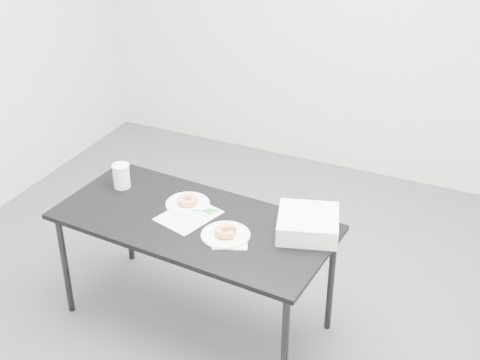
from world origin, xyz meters
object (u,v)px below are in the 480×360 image
at_px(scorecard, 189,216).
at_px(plate_near, 226,235).
at_px(coffee_cup, 121,176).
at_px(bakery_box, 308,224).
at_px(donut_near, 226,231).
at_px(table, 194,228).
at_px(plate_far, 188,204).
at_px(donut_far, 188,200).
at_px(pen, 206,211).

distance_m(scorecard, plate_near, 0.28).
height_order(coffee_cup, bakery_box, coffee_cup).
xyz_separation_m(donut_near, bakery_box, (0.38, 0.21, 0.02)).
height_order(table, plate_near, plate_near).
distance_m(donut_near, plate_far, 0.39).
bearing_deg(donut_far, plate_near, -30.49).
bearing_deg(coffee_cup, scorecard, -12.80).
bearing_deg(pen, plate_near, -66.52).
relative_size(table, coffee_cup, 10.78).
bearing_deg(table, bakery_box, 17.80).
bearing_deg(donut_far, coffee_cup, 178.69).
bearing_deg(plate_far, scorecard, -58.62).
height_order(pen, coffee_cup, coffee_cup).
bearing_deg(table, pen, 81.84).
bearing_deg(scorecard, coffee_cup, -177.03).
xyz_separation_m(table, scorecard, (-0.04, 0.03, 0.05)).
xyz_separation_m(plate_far, donut_far, (0.00, 0.00, 0.02)).
bearing_deg(plate_near, donut_far, 149.51).
height_order(table, donut_near, donut_near).
bearing_deg(table, plate_near, -12.24).
height_order(donut_near, plate_far, donut_near).
relative_size(scorecard, donut_far, 2.70).
xyz_separation_m(table, coffee_cup, (-0.55, 0.14, 0.13)).
xyz_separation_m(scorecard, bakery_box, (0.64, 0.12, 0.05)).
distance_m(plate_far, bakery_box, 0.71).
bearing_deg(coffee_cup, table, -14.39).
distance_m(donut_near, bakery_box, 0.43).
height_order(plate_near, donut_near, donut_near).
relative_size(scorecard, coffee_cup, 2.17).
xyz_separation_m(table, plate_far, (-0.11, 0.13, 0.06)).
relative_size(table, scorecard, 4.97).
height_order(pen, plate_near, pen).
relative_size(plate_near, donut_far, 2.21).
distance_m(pen, plate_far, 0.13).
xyz_separation_m(pen, donut_far, (-0.13, 0.03, 0.02)).
distance_m(scorecard, donut_far, 0.13).
height_order(scorecard, donut_far, donut_far).
distance_m(plate_near, coffee_cup, 0.81).
xyz_separation_m(coffee_cup, bakery_box, (1.15, 0.01, -0.02)).
relative_size(donut_near, bakery_box, 0.39).
bearing_deg(plate_far, donut_near, -30.49).
distance_m(pen, bakery_box, 0.58).
xyz_separation_m(plate_far, bakery_box, (0.71, 0.02, 0.05)).
bearing_deg(plate_far, coffee_cup, 178.69).
relative_size(table, plate_near, 6.08).
xyz_separation_m(scorecard, pen, (0.07, 0.08, 0.01)).
height_order(donut_near, coffee_cup, coffee_cup).
bearing_deg(plate_near, bakery_box, 29.75).
distance_m(table, plate_near, 0.24).
height_order(table, donut_far, donut_far).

